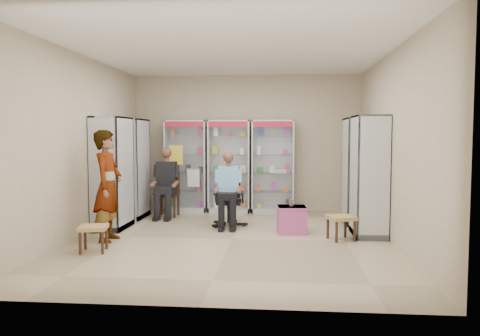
# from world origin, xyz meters

# --- Properties ---
(floor) EXTENTS (6.00, 6.00, 0.00)m
(floor) POSITION_xyz_m (0.00, 0.00, 0.00)
(floor) COLOR tan
(floor) RESTS_ON ground
(room_shell) EXTENTS (5.02, 6.02, 3.01)m
(room_shell) POSITION_xyz_m (0.00, 0.00, 1.97)
(room_shell) COLOR tan
(room_shell) RESTS_ON ground
(cabinet_back_left) EXTENTS (0.90, 0.50, 2.00)m
(cabinet_back_left) POSITION_xyz_m (-1.30, 2.73, 1.00)
(cabinet_back_left) COLOR #B7BABF
(cabinet_back_left) RESTS_ON floor
(cabinet_back_mid) EXTENTS (0.90, 0.50, 2.00)m
(cabinet_back_mid) POSITION_xyz_m (-0.35, 2.73, 1.00)
(cabinet_back_mid) COLOR #B8BABF
(cabinet_back_mid) RESTS_ON floor
(cabinet_back_right) EXTENTS (0.90, 0.50, 2.00)m
(cabinet_back_right) POSITION_xyz_m (0.60, 2.73, 1.00)
(cabinet_back_right) COLOR #B7BBBF
(cabinet_back_right) RESTS_ON floor
(cabinet_right_far) EXTENTS (0.90, 0.50, 2.00)m
(cabinet_right_far) POSITION_xyz_m (2.23, 1.60, 1.00)
(cabinet_right_far) COLOR silver
(cabinet_right_far) RESTS_ON floor
(cabinet_right_near) EXTENTS (0.90, 0.50, 2.00)m
(cabinet_right_near) POSITION_xyz_m (2.23, 0.50, 1.00)
(cabinet_right_near) COLOR silver
(cabinet_right_near) RESTS_ON floor
(cabinet_left_far) EXTENTS (0.90, 0.50, 2.00)m
(cabinet_left_far) POSITION_xyz_m (-2.23, 1.80, 1.00)
(cabinet_left_far) COLOR #A0A1A7
(cabinet_left_far) RESTS_ON floor
(cabinet_left_near) EXTENTS (0.90, 0.50, 2.00)m
(cabinet_left_near) POSITION_xyz_m (-2.23, 0.70, 1.00)
(cabinet_left_near) COLOR #B2B6BA
(cabinet_left_near) RESTS_ON floor
(wooden_chair) EXTENTS (0.42, 0.42, 0.94)m
(wooden_chair) POSITION_xyz_m (-1.55, 2.00, 0.47)
(wooden_chair) COLOR black
(wooden_chair) RESTS_ON floor
(seated_customer) EXTENTS (0.44, 0.60, 1.34)m
(seated_customer) POSITION_xyz_m (-1.55, 1.95, 0.67)
(seated_customer) COLOR black
(seated_customer) RESTS_ON floor
(office_chair) EXTENTS (0.57, 0.57, 1.01)m
(office_chair) POSITION_xyz_m (-0.18, 1.08, 0.51)
(office_chair) COLOR black
(office_chair) RESTS_ON floor
(seated_shopkeeper) EXTENTS (0.45, 0.60, 1.29)m
(seated_shopkeeper) POSITION_xyz_m (-0.18, 1.03, 0.64)
(seated_shopkeeper) COLOR #76B5EA
(seated_shopkeeper) RESTS_ON floor
(pink_trunk) EXTENTS (0.51, 0.49, 0.46)m
(pink_trunk) POSITION_xyz_m (0.96, 0.60, 0.23)
(pink_trunk) COLOR #A24077
(pink_trunk) RESTS_ON floor
(tea_glass) EXTENTS (0.07, 0.07, 0.11)m
(tea_glass) POSITION_xyz_m (0.96, 0.65, 0.51)
(tea_glass) COLOR #541B07
(tea_glass) RESTS_ON pink_trunk
(woven_stool_a) EXTENTS (0.50, 0.50, 0.39)m
(woven_stool_a) POSITION_xyz_m (1.74, 0.11, 0.20)
(woven_stool_a) COLOR olive
(woven_stool_a) RESTS_ON floor
(woven_stool_b) EXTENTS (0.45, 0.45, 0.38)m
(woven_stool_b) POSITION_xyz_m (-1.90, -0.99, 0.19)
(woven_stool_b) COLOR #AB7248
(woven_stool_b) RESTS_ON floor
(standing_man) EXTENTS (0.43, 0.65, 1.76)m
(standing_man) POSITION_xyz_m (-1.95, -0.26, 0.88)
(standing_man) COLOR gray
(standing_man) RESTS_ON floor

